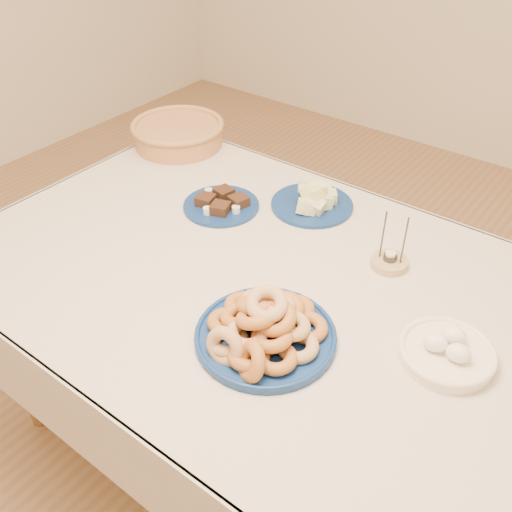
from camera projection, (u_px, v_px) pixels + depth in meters
name	position (u px, v px, depth m)	size (l,w,h in m)	color
ground	(265.00, 445.00, 1.96)	(5.00, 5.00, 0.00)	#916944
dining_table	(267.00, 307.00, 1.57)	(1.71, 1.11, 0.75)	brown
donut_platter	(264.00, 328.00, 1.30)	(0.37, 0.37, 0.15)	navy
melon_plate	(313.00, 200.00, 1.76)	(0.34, 0.34, 0.09)	navy
brownie_plate	(221.00, 204.00, 1.77)	(0.24, 0.24, 0.04)	navy
wicker_basket	(178.00, 133.00, 2.09)	(0.36, 0.36, 0.09)	#97663C
candle_holder	(389.00, 262.00, 1.53)	(0.11, 0.11, 0.17)	tan
egg_bowl	(447.00, 352.00, 1.26)	(0.26, 0.26, 0.07)	white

